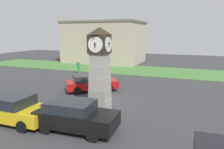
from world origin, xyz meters
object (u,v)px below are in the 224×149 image
bollard_mid_row (63,116)px  bollard_far_row (88,122)px  car_by_building (75,116)px  car_far_lot (91,83)px  pedestrian_near_bench (79,66)px  clock_tower (100,69)px  car_near_tower (14,109)px  pedestrian_crossing_lot (91,61)px  bollard_near_tower (42,113)px

bollard_mid_row → bollard_far_row: bearing=-0.6°
car_by_building → car_far_lot: bearing=111.1°
car_far_lot → pedestrian_near_bench: pedestrian_near_bench is taller
clock_tower → car_by_building: 3.71m
pedestrian_near_bench → clock_tower: bearing=-54.0°
bollard_far_row → car_near_tower: car_near_tower is taller
bollard_mid_row → pedestrian_crossing_lot: 20.38m
clock_tower → car_far_lot: size_ratio=1.16×
bollard_near_tower → car_near_tower: bearing=-160.9°
bollard_near_tower → bollard_far_row: 2.94m
bollard_mid_row → bollard_near_tower: bearing=177.3°
car_near_tower → pedestrian_crossing_lot: pedestrian_crossing_lot is taller
car_by_building → bollard_far_row: bearing=9.7°
clock_tower → car_near_tower: 5.48m
bollard_far_row → pedestrian_crossing_lot: bearing=116.6°
car_near_tower → pedestrian_crossing_lot: size_ratio=2.41×
car_near_tower → pedestrian_near_bench: size_ratio=2.67×
clock_tower → bollard_near_tower: size_ratio=4.88×
car_far_lot → pedestrian_near_bench: bearing=127.1°
car_near_tower → car_by_building: (3.79, 0.33, 0.01)m
bollard_near_tower → bollard_mid_row: size_ratio=0.93×
bollard_mid_row → car_by_building: size_ratio=0.27×
bollard_far_row → car_by_building: size_ratio=0.24×
bollard_far_row → pedestrian_near_bench: pedestrian_near_bench is taller
bollard_far_row → car_near_tower: 4.49m
bollard_mid_row → bollard_far_row: bollard_mid_row is taller
clock_tower → car_near_tower: (-3.74, -3.51, -1.93)m
bollard_far_row → pedestrian_near_bench: 16.41m
bollard_far_row → car_far_lot: size_ratio=0.23×
pedestrian_near_bench → pedestrian_crossing_lot: bearing=99.2°
bollard_near_tower → car_near_tower: (-1.53, -0.53, 0.22)m
car_by_building → car_far_lot: (-2.80, 7.26, -0.05)m
clock_tower → bollard_near_tower: 4.29m
pedestrian_near_bench → pedestrian_crossing_lot: 4.91m
clock_tower → bollard_near_tower: bearing=-126.6°
clock_tower → bollard_near_tower: (-2.22, -2.98, -2.16)m
car_near_tower → car_far_lot: 7.65m
car_near_tower → bollard_near_tower: bearing=19.1°
bollard_mid_row → car_far_lot: bearing=105.3°
clock_tower → car_by_building: (0.05, -3.18, -1.92)m
bollard_near_tower → pedestrian_crossing_lot: pedestrian_crossing_lot is taller
bollard_far_row → bollard_mid_row: bearing=179.4°
pedestrian_near_bench → car_far_lot: bearing=-52.9°
car_far_lot → pedestrian_near_bench: (-5.15, 6.82, 0.18)m
car_near_tower → bollard_far_row: bearing=5.7°
bollard_mid_row → car_by_building: (0.86, -0.13, 0.19)m
bollard_mid_row → car_near_tower: (-2.93, -0.46, 0.19)m
clock_tower → bollard_far_row: bearing=-76.7°
bollard_mid_row → bollard_far_row: (1.53, -0.02, -0.07)m
car_near_tower → car_far_lot: size_ratio=0.94×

